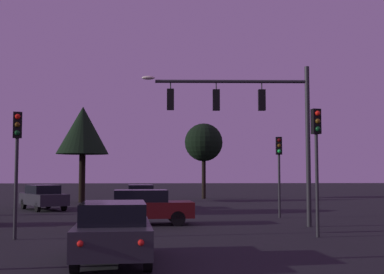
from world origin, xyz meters
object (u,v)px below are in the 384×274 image
object	(u,v)px
traffic_light_median	(17,149)
tree_center_horizon	(83,131)
car_far_lane	(43,197)
traffic_signal_mast_arm	(254,114)
traffic_light_corner_left	(279,160)
car_parked_lot	(140,196)
traffic_light_corner_right	(317,146)
car_crossing_left	(143,206)
car_nearside_lane	(113,231)
tree_left_far	(204,143)

from	to	relation	value
traffic_light_median	tree_center_horizon	bearing A→B (deg)	93.48
traffic_light_median	car_far_lane	size ratio (longest dim) A/B	0.95
traffic_signal_mast_arm	traffic_light_corner_left	xyz separation A→B (m)	(2.01, 4.17, -1.86)
tree_center_horizon	car_parked_lot	bearing A→B (deg)	-56.25
traffic_light_corner_right	car_far_lane	world-z (taller)	traffic_light_corner_right
car_far_lane	traffic_light_corner_right	bearing A→B (deg)	-47.61
traffic_signal_mast_arm	car_parked_lot	world-z (taller)	traffic_signal_mast_arm
traffic_light_corner_left	traffic_light_corner_right	distance (m)	7.80
traffic_light_corner_left	car_crossing_left	world-z (taller)	traffic_light_corner_left
traffic_signal_mast_arm	car_far_lane	xyz separation A→B (m)	(-11.26, 10.49, -3.98)
traffic_light_corner_right	tree_center_horizon	bearing A→B (deg)	118.12
traffic_light_corner_right	car_nearside_lane	distance (m)	8.53
traffic_light_median	traffic_light_corner_right	bearing A→B (deg)	0.59
traffic_light_corner_right	car_nearside_lane	world-z (taller)	traffic_light_corner_right
traffic_light_corner_left	tree_left_far	world-z (taller)	tree_left_far
car_far_lane	tree_left_far	size ratio (longest dim) A/B	0.68
car_far_lane	tree_center_horizon	distance (m)	9.37
tree_center_horizon	traffic_light_median	bearing A→B (deg)	-86.52
car_crossing_left	tree_left_far	xyz separation A→B (m)	(4.35, 22.61, 4.15)
traffic_light_median	car_crossing_left	distance (m)	6.77
traffic_light_corner_left	traffic_light_corner_right	xyz separation A→B (m)	(-0.38, -7.79, 0.30)
traffic_light_corner_right	traffic_light_median	xyz separation A→B (m)	(-10.47, -0.11, -0.12)
car_parked_lot	traffic_light_corner_left	bearing A→B (deg)	-43.89
car_crossing_left	tree_left_far	distance (m)	23.40
car_crossing_left	car_nearside_lane	bearing A→B (deg)	-92.11
traffic_light_median	car_nearside_lane	distance (m)	6.38
car_crossing_left	car_far_lane	distance (m)	11.42
traffic_light_median	tree_left_far	size ratio (longest dim) A/B	0.65
car_parked_lot	tree_left_far	distance (m)	14.08
car_parked_lot	tree_left_far	size ratio (longest dim) A/B	0.68
traffic_signal_mast_arm	traffic_light_median	bearing A→B (deg)	-157.16
traffic_signal_mast_arm	car_parked_lot	bearing A→B (deg)	115.43
traffic_light_corner_right	car_crossing_left	xyz separation A→B (m)	(-6.35, 4.74, -2.42)
traffic_signal_mast_arm	tree_left_far	bearing A→B (deg)	90.89
traffic_light_median	car_nearside_lane	world-z (taller)	traffic_light_median
traffic_light_corner_left	car_nearside_lane	size ratio (longest dim) A/B	0.92
car_crossing_left	tree_left_far	world-z (taller)	tree_left_far
car_crossing_left	tree_center_horizon	xyz separation A→B (m)	(-5.48, 17.38, 4.74)
car_far_lane	car_parked_lot	distance (m)	5.96
car_far_lane	traffic_signal_mast_arm	bearing A→B (deg)	-42.99
car_parked_lot	tree_center_horizon	world-z (taller)	tree_center_horizon
traffic_light_corner_right	car_far_lane	bearing A→B (deg)	132.39
traffic_signal_mast_arm	tree_left_far	world-z (taller)	traffic_signal_mast_arm
traffic_signal_mast_arm	car_nearside_lane	size ratio (longest dim) A/B	1.62
traffic_light_median	tree_left_far	xyz separation A→B (m)	(8.48, 27.47, 1.86)
traffic_light_corner_right	car_crossing_left	size ratio (longest dim) A/B	1.02
traffic_signal_mast_arm	traffic_light_corner_right	xyz separation A→B (m)	(1.62, -3.62, -1.56)
car_crossing_left	traffic_light_median	bearing A→B (deg)	-130.40
car_crossing_left	car_far_lane	xyz separation A→B (m)	(-6.53, 9.37, -0.00)
tree_left_far	traffic_light_median	bearing A→B (deg)	-107.16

